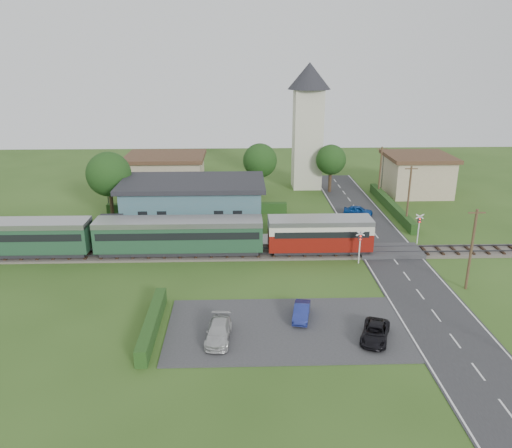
{
  "coord_description": "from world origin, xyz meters",
  "views": [
    {
      "loc": [
        -4.61,
        -43.31,
        18.76
      ],
      "look_at": [
        -3.13,
        4.0,
        2.5
      ],
      "focal_mm": 35.0,
      "sensor_mm": 36.0,
      "label": 1
    }
  ],
  "objects_px": {
    "equipment_hut": "(111,229)",
    "church_tower": "(308,117)",
    "house_west": "(166,174)",
    "pedestrian_far": "(126,234)",
    "car_on_road": "(358,211)",
    "house_east": "(417,174)",
    "crossing_signal_far": "(419,224)",
    "car_park_blue": "(301,312)",
    "station_building": "(193,203)",
    "car_park_silver": "(219,332)",
    "car_park_dark": "(375,333)",
    "pedestrian_near": "(247,230)",
    "crossing_signal_near": "(360,242)",
    "train": "(146,235)"
  },
  "relations": [
    {
      "from": "equipment_hut",
      "to": "car_park_blue",
      "type": "height_order",
      "value": "equipment_hut"
    },
    {
      "from": "station_building",
      "to": "car_on_road",
      "type": "bearing_deg",
      "value": 8.92
    },
    {
      "from": "house_east",
      "to": "car_park_silver",
      "type": "bearing_deg",
      "value": -125.13
    },
    {
      "from": "house_west",
      "to": "pedestrian_far",
      "type": "xyz_separation_m",
      "value": [
        -1.25,
        -20.6,
        -1.4
      ]
    },
    {
      "from": "train",
      "to": "car_park_dark",
      "type": "relative_size",
      "value": 11.51
    },
    {
      "from": "car_park_dark",
      "to": "house_west",
      "type": "bearing_deg",
      "value": 137.75
    },
    {
      "from": "equipment_hut",
      "to": "train",
      "type": "distance_m",
      "value": 5.32
    },
    {
      "from": "train",
      "to": "station_building",
      "type": "bearing_deg",
      "value": 67.25
    },
    {
      "from": "crossing_signal_far",
      "to": "house_east",
      "type": "bearing_deg",
      "value": 71.92
    },
    {
      "from": "car_on_road",
      "to": "car_park_blue",
      "type": "xyz_separation_m",
      "value": [
        -9.83,
        -24.69,
        -0.03
      ]
    },
    {
      "from": "car_park_blue",
      "to": "pedestrian_near",
      "type": "xyz_separation_m",
      "value": [
        -3.81,
        16.19,
        0.67
      ]
    },
    {
      "from": "pedestrian_near",
      "to": "crossing_signal_far",
      "type": "bearing_deg",
      "value": -175.28
    },
    {
      "from": "church_tower",
      "to": "crossing_signal_far",
      "type": "distance_m",
      "value": 26.39
    },
    {
      "from": "car_on_road",
      "to": "station_building",
      "type": "bearing_deg",
      "value": 115.06
    },
    {
      "from": "house_east",
      "to": "crossing_signal_far",
      "type": "height_order",
      "value": "house_east"
    },
    {
      "from": "church_tower",
      "to": "crossing_signal_far",
      "type": "height_order",
      "value": "church_tower"
    },
    {
      "from": "pedestrian_far",
      "to": "crossing_signal_far",
      "type": "bearing_deg",
      "value": -66.7
    },
    {
      "from": "crossing_signal_far",
      "to": "car_on_road",
      "type": "distance_m",
      "value": 10.57
    },
    {
      "from": "car_park_dark",
      "to": "pedestrian_far",
      "type": "height_order",
      "value": "pedestrian_far"
    },
    {
      "from": "train",
      "to": "house_east",
      "type": "height_order",
      "value": "house_east"
    },
    {
      "from": "station_building",
      "to": "house_west",
      "type": "height_order",
      "value": "house_west"
    },
    {
      "from": "station_building",
      "to": "crossing_signal_far",
      "type": "relative_size",
      "value": 4.88
    },
    {
      "from": "car_on_road",
      "to": "car_park_dark",
      "type": "height_order",
      "value": "car_on_road"
    },
    {
      "from": "crossing_signal_near",
      "to": "house_west",
      "type": "bearing_deg",
      "value": 130.11
    },
    {
      "from": "church_tower",
      "to": "crossing_signal_far",
      "type": "bearing_deg",
      "value": -69.98
    },
    {
      "from": "car_park_blue",
      "to": "station_building",
      "type": "bearing_deg",
      "value": 125.9
    },
    {
      "from": "house_west",
      "to": "pedestrian_far",
      "type": "distance_m",
      "value": 20.69
    },
    {
      "from": "equipment_hut",
      "to": "church_tower",
      "type": "bearing_deg",
      "value": 44.75
    },
    {
      "from": "equipment_hut",
      "to": "church_tower",
      "type": "xyz_separation_m",
      "value": [
        23.0,
        22.8,
        8.48
      ]
    },
    {
      "from": "car_on_road",
      "to": "house_west",
      "type": "bearing_deg",
      "value": 82.21
    },
    {
      "from": "equipment_hut",
      "to": "crossing_signal_far",
      "type": "relative_size",
      "value": 0.78
    },
    {
      "from": "pedestrian_near",
      "to": "crossing_signal_near",
      "type": "bearing_deg",
      "value": 158.7
    },
    {
      "from": "car_on_road",
      "to": "house_east",
      "type": "bearing_deg",
      "value": -30.14
    },
    {
      "from": "train",
      "to": "crossing_signal_far",
      "type": "height_order",
      "value": "train"
    },
    {
      "from": "church_tower",
      "to": "crossing_signal_near",
      "type": "distance_m",
      "value": 29.57
    },
    {
      "from": "car_park_blue",
      "to": "car_park_dark",
      "type": "bearing_deg",
      "value": -21.37
    },
    {
      "from": "church_tower",
      "to": "car_park_silver",
      "type": "bearing_deg",
      "value": -105.23
    },
    {
      "from": "house_west",
      "to": "crossing_signal_far",
      "type": "bearing_deg",
      "value": -35.77
    },
    {
      "from": "house_west",
      "to": "crossing_signal_far",
      "type": "distance_m",
      "value": 35.26
    },
    {
      "from": "train",
      "to": "house_west",
      "type": "height_order",
      "value": "house_west"
    },
    {
      "from": "house_west",
      "to": "equipment_hut",
      "type": "bearing_deg",
      "value": -98.62
    },
    {
      "from": "car_park_dark",
      "to": "pedestrian_near",
      "type": "distance_m",
      "value": 21.06
    },
    {
      "from": "car_on_road",
      "to": "pedestrian_near",
      "type": "relative_size",
      "value": 2.09
    },
    {
      "from": "church_tower",
      "to": "house_west",
      "type": "bearing_deg",
      "value": -171.47
    },
    {
      "from": "crossing_signal_far",
      "to": "pedestrian_far",
      "type": "xyz_separation_m",
      "value": [
        -29.85,
        0.01,
        -0.75
      ]
    },
    {
      "from": "pedestrian_far",
      "to": "car_on_road",
      "type": "bearing_deg",
      "value": -46.19
    },
    {
      "from": "crossing_signal_far",
      "to": "car_park_blue",
      "type": "height_order",
      "value": "crossing_signal_far"
    },
    {
      "from": "train",
      "to": "church_tower",
      "type": "relative_size",
      "value": 2.45
    },
    {
      "from": "car_park_silver",
      "to": "house_east",
      "type": "bearing_deg",
      "value": 59.18
    },
    {
      "from": "station_building",
      "to": "car_on_road",
      "type": "relative_size",
      "value": 4.61
    }
  ]
}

